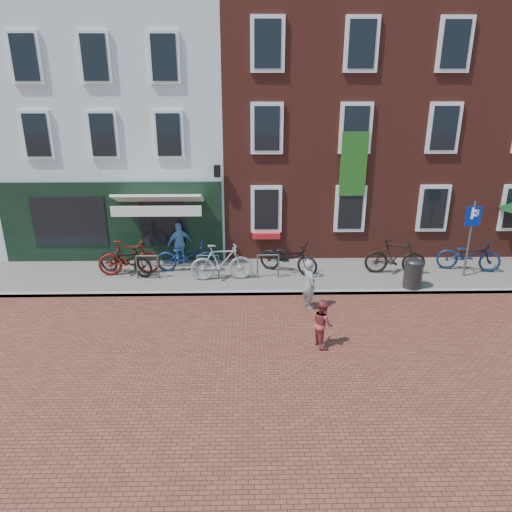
{
  "coord_description": "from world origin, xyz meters",
  "views": [
    {
      "loc": [
        -0.2,
        -13.62,
        6.36
      ],
      "look_at": [
        0.08,
        0.55,
        1.11
      ],
      "focal_mm": 33.63,
      "sensor_mm": 36.0,
      "label": 1
    }
  ],
  "objects_px": {
    "litter_bin": "(413,272)",
    "bicycle_3": "(222,262)",
    "boy": "(323,324)",
    "bicycle_4": "(288,257)",
    "bicycle_1": "(129,258)",
    "woman": "(309,284)",
    "parking_sign": "(471,228)",
    "bicycle_5": "(395,257)",
    "bicycle_0": "(125,259)",
    "bicycle_6": "(469,255)",
    "bicycle_2": "(187,256)",
    "cafe_person": "(180,243)"
  },
  "relations": [
    {
      "from": "boy",
      "to": "bicycle_4",
      "type": "relative_size",
      "value": 0.59
    },
    {
      "from": "bicycle_1",
      "to": "bicycle_5",
      "type": "xyz_separation_m",
      "value": [
        9.01,
        -0.09,
        0.0
      ]
    },
    {
      "from": "bicycle_3",
      "to": "boy",
      "type": "bearing_deg",
      "value": -150.78
    },
    {
      "from": "woman",
      "to": "bicycle_6",
      "type": "height_order",
      "value": "woman"
    },
    {
      "from": "bicycle_2",
      "to": "bicycle_3",
      "type": "distance_m",
      "value": 1.46
    },
    {
      "from": "litter_bin",
      "to": "cafe_person",
      "type": "relative_size",
      "value": 0.69
    },
    {
      "from": "woman",
      "to": "bicycle_2",
      "type": "xyz_separation_m",
      "value": [
        -3.88,
        2.72,
        -0.1
      ]
    },
    {
      "from": "bicycle_1",
      "to": "bicycle_4",
      "type": "height_order",
      "value": "bicycle_1"
    },
    {
      "from": "parking_sign",
      "to": "bicycle_0",
      "type": "distance_m",
      "value": 11.5
    },
    {
      "from": "bicycle_1",
      "to": "litter_bin",
      "type": "bearing_deg",
      "value": -106.22
    },
    {
      "from": "parking_sign",
      "to": "bicycle_0",
      "type": "relative_size",
      "value": 1.24
    },
    {
      "from": "woman",
      "to": "litter_bin",
      "type": "bearing_deg",
      "value": -91.91
    },
    {
      "from": "boy",
      "to": "bicycle_5",
      "type": "relative_size",
      "value": 0.61
    },
    {
      "from": "woman",
      "to": "cafe_person",
      "type": "xyz_separation_m",
      "value": [
        -4.2,
        3.48,
        0.11
      ]
    },
    {
      "from": "cafe_person",
      "to": "parking_sign",
      "type": "bearing_deg",
      "value": 143.95
    },
    {
      "from": "litter_bin",
      "to": "bicycle_4",
      "type": "bearing_deg",
      "value": 160.68
    },
    {
      "from": "boy",
      "to": "bicycle_5",
      "type": "distance_m",
      "value": 5.48
    },
    {
      "from": "bicycle_4",
      "to": "woman",
      "type": "bearing_deg",
      "value": -144.67
    },
    {
      "from": "litter_bin",
      "to": "bicycle_3",
      "type": "relative_size",
      "value": 0.52
    },
    {
      "from": "boy",
      "to": "bicycle_4",
      "type": "bearing_deg",
      "value": -9.66
    },
    {
      "from": "bicycle_5",
      "to": "bicycle_6",
      "type": "relative_size",
      "value": 0.97
    },
    {
      "from": "boy",
      "to": "bicycle_5",
      "type": "height_order",
      "value": "bicycle_5"
    },
    {
      "from": "litter_bin",
      "to": "boy",
      "type": "relative_size",
      "value": 0.85
    },
    {
      "from": "woman",
      "to": "bicycle_2",
      "type": "bearing_deg",
      "value": 34.18
    },
    {
      "from": "bicycle_0",
      "to": "bicycle_4",
      "type": "distance_m",
      "value": 5.52
    },
    {
      "from": "bicycle_5",
      "to": "bicycle_6",
      "type": "xyz_separation_m",
      "value": [
        2.64,
        0.25,
        -0.06
      ]
    },
    {
      "from": "bicycle_2",
      "to": "litter_bin",
      "type": "bearing_deg",
      "value": -101.82
    },
    {
      "from": "bicycle_2",
      "to": "boy",
      "type": "bearing_deg",
      "value": -140.79
    },
    {
      "from": "bicycle_2",
      "to": "bicycle_4",
      "type": "height_order",
      "value": "same"
    },
    {
      "from": "litter_bin",
      "to": "cafe_person",
      "type": "xyz_separation_m",
      "value": [
        -7.66,
        2.3,
        0.22
      ]
    },
    {
      "from": "parking_sign",
      "to": "bicycle_4",
      "type": "bearing_deg",
      "value": 175.56
    },
    {
      "from": "parking_sign",
      "to": "cafe_person",
      "type": "bearing_deg",
      "value": 171.75
    },
    {
      "from": "bicycle_0",
      "to": "bicycle_6",
      "type": "relative_size",
      "value": 1.0
    },
    {
      "from": "parking_sign",
      "to": "bicycle_5",
      "type": "xyz_separation_m",
      "value": [
        -2.3,
        0.29,
        -1.09
      ]
    },
    {
      "from": "litter_bin",
      "to": "bicycle_5",
      "type": "xyz_separation_m",
      "value": [
        -0.24,
        1.18,
        0.07
      ]
    },
    {
      "from": "litter_bin",
      "to": "bicycle_3",
      "type": "xyz_separation_m",
      "value": [
        -6.09,
        0.77,
        0.07
      ]
    },
    {
      "from": "litter_bin",
      "to": "bicycle_0",
      "type": "height_order",
      "value": "bicycle_0"
    },
    {
      "from": "woman",
      "to": "bicycle_0",
      "type": "distance_m",
      "value": 6.41
    },
    {
      "from": "bicycle_0",
      "to": "cafe_person",
      "type": "bearing_deg",
      "value": -36.47
    },
    {
      "from": "cafe_person",
      "to": "bicycle_4",
      "type": "xyz_separation_m",
      "value": [
        3.81,
        -0.95,
        -0.21
      ]
    },
    {
      "from": "bicycle_0",
      "to": "bicycle_5",
      "type": "relative_size",
      "value": 1.03
    },
    {
      "from": "litter_bin",
      "to": "bicycle_5",
      "type": "bearing_deg",
      "value": 101.33
    },
    {
      "from": "cafe_person",
      "to": "bicycle_2",
      "type": "bearing_deg",
      "value": 85.38
    },
    {
      "from": "parking_sign",
      "to": "bicycle_6",
      "type": "relative_size",
      "value": 1.24
    },
    {
      "from": "bicycle_2",
      "to": "bicycle_4",
      "type": "relative_size",
      "value": 1.0
    },
    {
      "from": "parking_sign",
      "to": "boy",
      "type": "xyz_separation_m",
      "value": [
        -5.44,
        -4.2,
        -1.19
      ]
    },
    {
      "from": "bicycle_5",
      "to": "bicycle_6",
      "type": "height_order",
      "value": "bicycle_5"
    },
    {
      "from": "boy",
      "to": "woman",
      "type": "bearing_deg",
      "value": -13.28
    },
    {
      "from": "litter_bin",
      "to": "bicycle_1",
      "type": "xyz_separation_m",
      "value": [
        -9.24,
        1.27,
        0.07
      ]
    },
    {
      "from": "parking_sign",
      "to": "bicycle_0",
      "type": "height_order",
      "value": "parking_sign"
    }
  ]
}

